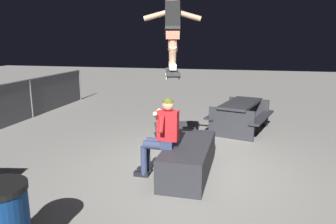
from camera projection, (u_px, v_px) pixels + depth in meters
name	position (u px, v px, depth m)	size (l,w,h in m)	color
ground_plane	(190.00, 172.00, 5.63)	(40.00, 40.00, 0.00)	gray
ledge_box_main	(189.00, 159.00, 5.54)	(1.83, 0.73, 0.54)	#28282D
person_sitting_on_ledge	(162.00, 133.00, 5.31)	(0.59, 0.75, 1.38)	#2D3856
skateboard	(172.00, 73.00, 4.91)	(1.04, 0.44, 0.13)	black
skater_airborne	(172.00, 27.00, 4.81)	(0.64, 0.88, 1.12)	white
kicker_ramp	(178.00, 137.00, 7.44)	(1.36, 1.30, 0.42)	#28282D
picnic_table_back	(240.00, 112.00, 8.10)	(2.00, 1.76, 0.75)	#28282D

